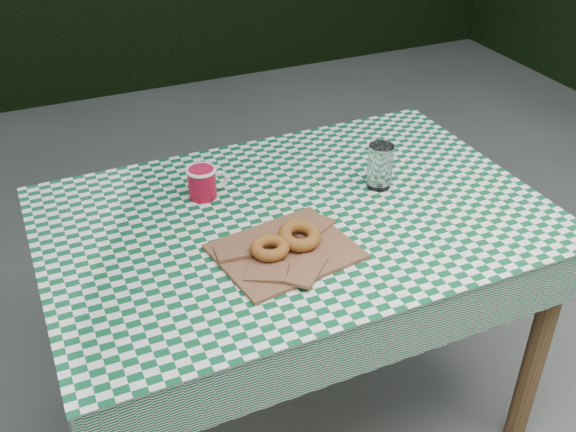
% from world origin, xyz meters
% --- Properties ---
extents(table, '(1.28, 0.86, 0.75)m').
position_xyz_m(table, '(0.10, 0.05, 0.38)').
color(table, brown).
rests_on(table, ground).
extents(tablecloth, '(1.30, 0.88, 0.01)m').
position_xyz_m(tablecloth, '(0.10, 0.05, 0.75)').
color(tablecloth, '#0C4E2A').
rests_on(tablecloth, table).
extents(paper_bag, '(0.35, 0.30, 0.02)m').
position_xyz_m(paper_bag, '(0.00, -0.10, 0.76)').
color(paper_bag, brown).
rests_on(paper_bag, tablecloth).
extents(bagel_front, '(0.12, 0.12, 0.03)m').
position_xyz_m(bagel_front, '(-0.04, -0.10, 0.79)').
color(bagel_front, '#94481E').
rests_on(bagel_front, paper_bag).
extents(bagel_back, '(0.11, 0.11, 0.03)m').
position_xyz_m(bagel_back, '(0.05, -0.09, 0.79)').
color(bagel_back, '#91561E').
rests_on(bagel_back, paper_bag).
extents(coffee_mug, '(0.16, 0.16, 0.08)m').
position_xyz_m(coffee_mug, '(-0.10, 0.22, 0.80)').
color(coffee_mug, '#A60A26').
rests_on(coffee_mug, tablecloth).
extents(drinking_glass, '(0.07, 0.07, 0.12)m').
position_xyz_m(drinking_glass, '(0.36, 0.08, 0.82)').
color(drinking_glass, silver).
rests_on(drinking_glass, tablecloth).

